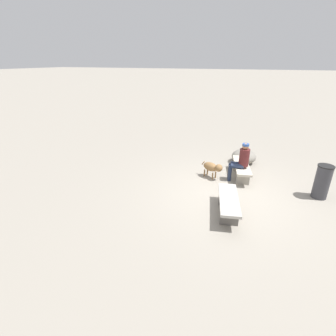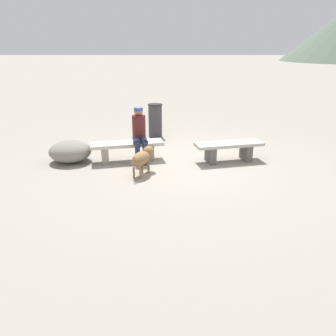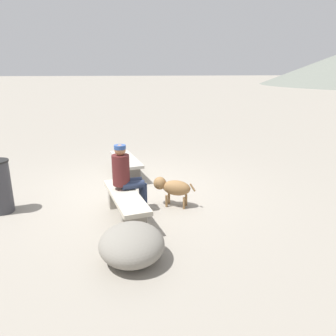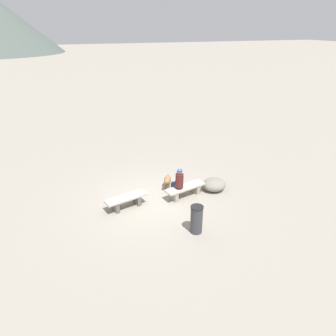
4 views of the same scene
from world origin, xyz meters
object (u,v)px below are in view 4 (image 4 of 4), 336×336
bench_left (126,200)px  boulder (214,185)px  dog (167,180)px  trash_bin (196,219)px  seated_person (178,181)px  bench_right (185,189)px

bench_left → boulder: bearing=-12.5°
dog → boulder: 1.90m
bench_left → trash_bin: size_ratio=1.70×
bench_left → seated_person: seated_person is taller
boulder → trash_bin: bearing=-129.3°
bench_right → dog: dog is taller
bench_right → seated_person: (-0.29, 0.02, 0.39)m
bench_left → seated_person: bearing=-13.0°
seated_person → boulder: bearing=-9.3°
trash_bin → boulder: (1.85, 2.25, -0.23)m
trash_bin → boulder: bearing=50.7°
bench_left → bench_right: (2.32, -0.01, 0.00)m
bench_right → seated_person: size_ratio=1.38×
seated_person → trash_bin: bearing=-107.5°
seated_person → bench_left: bearing=169.4°
trash_bin → seated_person: bearing=83.4°
bench_right → trash_bin: (-0.55, -2.19, 0.17)m
seated_person → trash_bin: seated_person is taller
bench_right → boulder: size_ratio=1.80×
trash_bin → boulder: trash_bin is taller
bench_left → trash_bin: bearing=-64.5°
dog → trash_bin: bearing=22.7°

